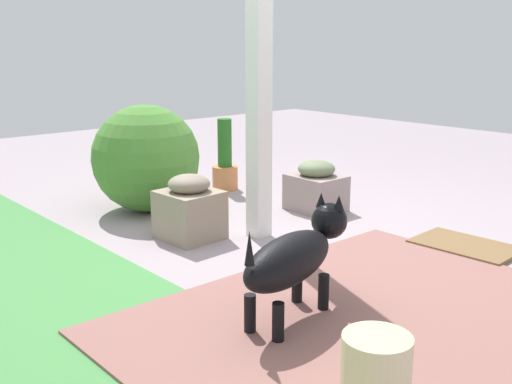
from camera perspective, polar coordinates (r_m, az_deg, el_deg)
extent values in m
plane|color=#9D8E95|center=(4.17, 3.44, -4.90)|extent=(12.00, 12.00, 0.00)
cube|color=#905E56|center=(3.12, 10.61, -11.72)|extent=(1.80, 2.40, 0.02)
cube|color=white|center=(4.14, 0.29, 12.34)|extent=(0.13, 0.13, 2.46)
cube|color=gray|center=(4.98, 5.61, -0.07)|extent=(0.42, 0.36, 0.29)
ellipsoid|color=#6C7B56|center=(4.93, 5.66, 2.16)|extent=(0.30, 0.30, 0.14)
cube|color=gray|center=(4.27, -6.19, -2.13)|extent=(0.41, 0.40, 0.34)
ellipsoid|color=gray|center=(4.21, -6.27, 0.76)|extent=(0.29, 0.29, 0.13)
sphere|color=#498332|center=(4.97, -10.22, 3.10)|extent=(0.86, 0.86, 0.86)
cylinder|color=#C97847|center=(5.67, -2.90, 1.33)|extent=(0.24, 0.24, 0.22)
cylinder|color=#276220|center=(5.61, -2.94, 4.61)|extent=(0.13, 0.13, 0.44)
ellipsoid|color=black|center=(2.94, 3.08, -6.36)|extent=(0.37, 0.71, 0.25)
sphere|color=black|center=(3.23, 6.85, -2.68)|extent=(0.19, 0.19, 0.19)
cone|color=black|center=(3.23, 6.08, -0.73)|extent=(0.06, 0.06, 0.08)
cone|color=black|center=(3.18, 7.73, -1.00)|extent=(0.06, 0.06, 0.08)
cylinder|color=black|center=(3.23, 3.84, -8.76)|extent=(0.06, 0.06, 0.20)
cylinder|color=black|center=(3.16, 6.31, -9.37)|extent=(0.06, 0.06, 0.20)
cylinder|color=black|center=(2.91, -0.56, -11.38)|extent=(0.06, 0.06, 0.20)
cylinder|color=black|center=(2.83, 2.08, -12.16)|extent=(0.06, 0.06, 0.20)
cone|color=black|center=(2.64, -0.62, -5.23)|extent=(0.04, 0.04, 0.16)
cube|color=brown|center=(4.32, 18.92, -4.79)|extent=(0.67, 0.46, 0.03)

